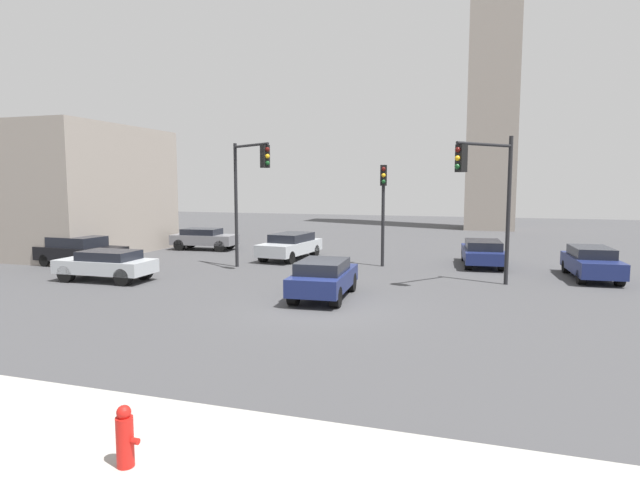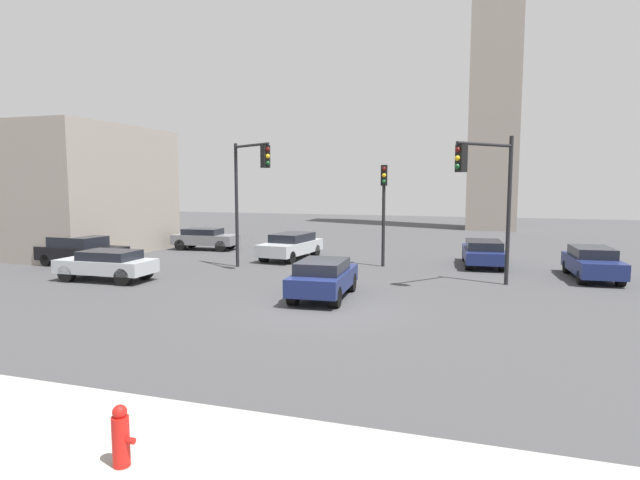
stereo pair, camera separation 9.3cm
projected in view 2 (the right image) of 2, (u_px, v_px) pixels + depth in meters
name	position (u px, v px, depth m)	size (l,w,h in m)	color
ground_plane	(322.00, 307.00, 17.30)	(99.72, 99.72, 0.00)	#424244
sidewalk_corner	(95.00, 469.00, 7.32)	(35.90, 4.49, 0.15)	#A8A59E
traffic_light_0	(384.00, 196.00, 25.37)	(0.37, 0.48, 4.95)	black
traffic_light_1	(249.00, 180.00, 24.29)	(2.50, 1.70, 5.97)	black
traffic_light_2	(488.00, 182.00, 19.93)	(2.08, 2.53, 5.91)	black
fire_hydrant	(121.00, 437.00, 7.23)	(0.34, 0.24, 0.88)	red
car_0	(592.00, 262.00, 22.24)	(1.97, 4.22, 1.36)	navy
car_1	(323.00, 277.00, 18.54)	(1.99, 4.06, 1.38)	navy
car_2	(291.00, 245.00, 28.14)	(2.34, 4.63, 1.39)	#ADB2B7
car_3	(205.00, 238.00, 32.15)	(4.02, 2.00, 1.30)	slate
car_4	(81.00, 250.00, 25.98)	(4.41, 2.13, 1.44)	black
car_5	(107.00, 264.00, 21.85)	(4.05, 1.83, 1.28)	#ADB2B7
car_6	(483.00, 252.00, 25.77)	(2.21, 4.44, 1.28)	navy
building_flank	(59.00, 191.00, 30.96)	(10.28, 9.40, 7.27)	gray
skyline_tower	(498.00, 10.00, 44.70)	(4.19, 4.19, 37.60)	gray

